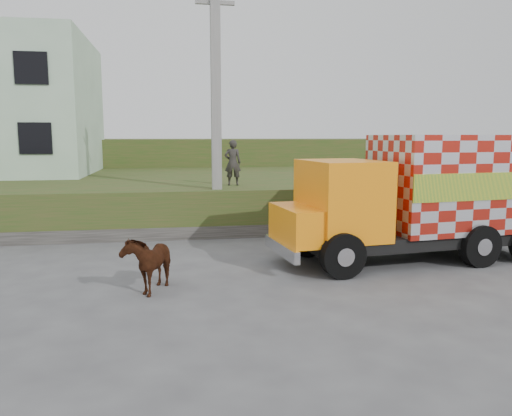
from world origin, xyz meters
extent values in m
plane|color=#474749|center=(0.00, 0.00, 0.00)|extent=(120.00, 120.00, 0.00)
cube|color=#2B4D19|center=(0.00, 10.00, 0.75)|extent=(40.00, 12.00, 1.50)
cube|color=#2B4D19|center=(0.00, 22.00, 1.50)|extent=(40.00, 12.00, 3.00)
cube|color=#595651|center=(-2.00, 4.20, 0.20)|extent=(16.00, 0.50, 0.40)
cube|color=gray|center=(-1.00, 4.60, 4.00)|extent=(0.30, 0.30, 8.00)
cube|color=gray|center=(-1.00, 4.60, 7.20)|extent=(1.20, 0.12, 0.12)
cube|color=black|center=(3.92, 0.57, 0.61)|extent=(6.61, 2.80, 0.33)
cube|color=orange|center=(1.67, 0.31, 1.65)|extent=(1.94, 2.35, 1.89)
cube|color=orange|center=(0.59, 0.18, 1.09)|extent=(1.17, 2.08, 0.85)
cube|color=silver|center=(5.05, 0.70, 1.98)|extent=(4.57, 2.75, 2.45)
cube|color=yellow|center=(5.18, -0.44, 1.98)|extent=(4.32, 0.54, 0.66)
cube|color=yellow|center=(4.91, 1.84, 1.98)|extent=(4.32, 0.54, 0.66)
cube|color=silver|center=(0.13, 0.13, 0.52)|extent=(0.39, 2.17, 0.28)
cylinder|color=black|center=(1.33, -0.83, 0.52)|extent=(1.07, 0.45, 1.04)
cylinder|color=black|center=(1.08, 1.33, 0.52)|extent=(1.07, 0.45, 1.04)
cylinder|color=black|center=(4.98, -0.40, 0.52)|extent=(1.07, 0.45, 1.04)
cylinder|color=black|center=(4.73, 1.76, 0.52)|extent=(1.07, 0.45, 1.04)
cylinder|color=black|center=(6.23, 1.93, 0.52)|extent=(1.07, 0.45, 1.04)
imported|color=black|center=(-2.92, -0.99, 0.61)|extent=(1.12, 1.57, 1.21)
imported|color=#2F2D2A|center=(-0.35, 5.78, 2.28)|extent=(0.61, 0.43, 1.56)
camera|label=1|loc=(-2.39, -11.26, 3.17)|focal=35.00mm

